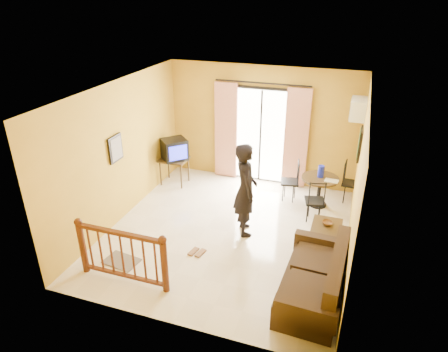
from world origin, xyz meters
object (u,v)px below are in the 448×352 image
(coffee_table, at_px, (325,236))
(sofa, at_px, (316,282))
(dining_table, at_px, (320,184))
(television, at_px, (174,149))
(standing_person, at_px, (245,190))

(coffee_table, height_order, sofa, sofa)
(dining_table, height_order, coffee_table, dining_table)
(coffee_table, bearing_deg, television, 156.78)
(sofa, bearing_deg, standing_person, 139.47)
(standing_person, bearing_deg, coffee_table, -119.78)
(television, distance_m, sofa, 4.78)
(sofa, bearing_deg, dining_table, 98.70)
(coffee_table, xyz_separation_m, sofa, (0.01, -1.35, 0.04))
(dining_table, bearing_deg, standing_person, -129.09)
(television, relative_size, coffee_table, 0.76)
(sofa, height_order, standing_person, standing_person)
(dining_table, height_order, standing_person, standing_person)
(television, distance_m, standing_person, 2.63)
(sofa, bearing_deg, coffee_table, 92.91)
(television, relative_size, sofa, 0.39)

